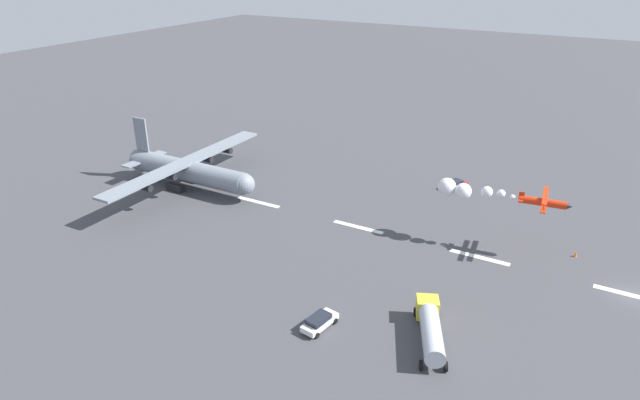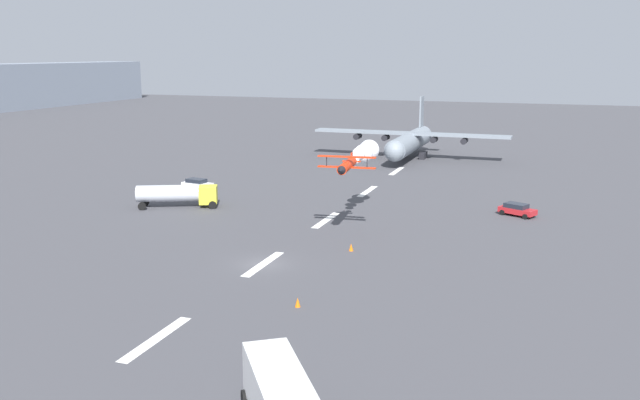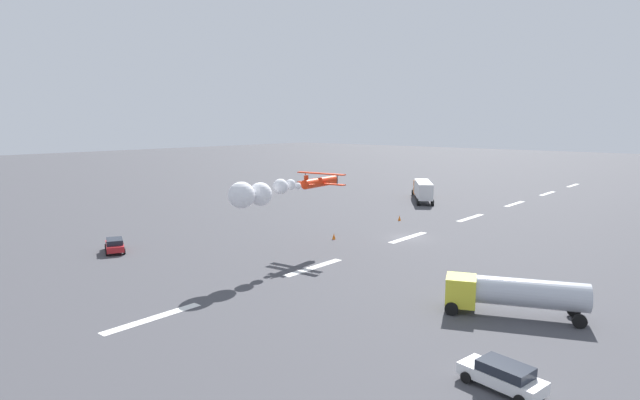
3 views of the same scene
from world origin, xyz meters
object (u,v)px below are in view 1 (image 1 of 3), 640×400
stunt_biplane_red (476,192)px  fuel_tanker_truck (430,327)px  airport_staff_sedan (319,321)px  traffic_cone_far (575,254)px  cargo_transport_plane (192,171)px  followme_car_yellow (455,184)px

stunt_biplane_red → fuel_tanker_truck: bearing=95.6°
airport_staff_sedan → traffic_cone_far: (-22.37, -30.06, -0.44)m
fuel_tanker_truck → traffic_cone_far: bearing=-113.0°
cargo_transport_plane → stunt_biplane_red: cargo_transport_plane is taller
cargo_transport_plane → airport_staff_sedan: 44.04m
followme_car_yellow → airport_staff_sedan: (1.47, 44.60, 0.00)m
followme_car_yellow → fuel_tanker_truck: bearing=103.3°
fuel_tanker_truck → airport_staff_sedan: fuel_tanker_truck is taller
fuel_tanker_truck → followme_car_yellow: (9.71, -40.92, -0.94)m
fuel_tanker_truck → traffic_cone_far: (-11.19, -26.38, -1.38)m
cargo_transport_plane → followme_car_yellow: (-39.11, -21.87, -2.45)m
stunt_biplane_red → fuel_tanker_truck: stunt_biplane_red is taller
stunt_biplane_red → fuel_tanker_truck: 24.37m
stunt_biplane_red → traffic_cone_far: stunt_biplane_red is taller
followme_car_yellow → stunt_biplane_red: bearing=113.1°
fuel_tanker_truck → followme_car_yellow: fuel_tanker_truck is taller
airport_staff_sedan → followme_car_yellow: bearing=-91.9°
fuel_tanker_truck → airport_staff_sedan: size_ratio=2.11×
cargo_transport_plane → traffic_cone_far: size_ratio=48.38×
fuel_tanker_truck → airport_staff_sedan: 11.81m
followme_car_yellow → airport_staff_sedan: bearing=88.1°
cargo_transport_plane → stunt_biplane_red: size_ratio=2.10×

